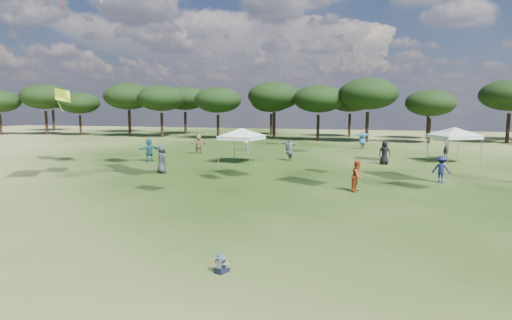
{
  "coord_description": "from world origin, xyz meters",
  "views": [
    {
      "loc": [
        3.73,
        -8.14,
        4.34
      ],
      "look_at": [
        -0.08,
        6.0,
        2.47
      ],
      "focal_mm": 30.0,
      "sensor_mm": 36.0,
      "label": 1
    }
  ],
  "objects": [
    {
      "name": "toddler",
      "position": [
        0.07,
        1.92,
        0.23
      ],
      "size": [
        0.39,
        0.42,
        0.52
      ],
      "rotation": [
        0.0,
        0.0,
        -0.38
      ],
      "color": "black",
      "rests_on": "ground"
    },
    {
      "name": "tent_right",
      "position": [
        9.9,
        27.35,
        2.56
      ],
      "size": [
        5.3,
        5.3,
        2.98
      ],
      "rotation": [
        0.0,
        0.0,
        0.43
      ],
      "color": "gray",
      "rests_on": "ground"
    },
    {
      "name": "ground",
      "position": [
        0.0,
        0.0,
        0.0
      ],
      "size": [
        140.0,
        140.0,
        0.0
      ],
      "primitive_type": "plane",
      "color": "#2B4615",
      "rests_on": "ground"
    },
    {
      "name": "tree_line",
      "position": [
        2.39,
        47.41,
        5.42
      ],
      "size": [
        108.78,
        17.63,
        7.77
      ],
      "color": "black",
      "rests_on": "ground"
    },
    {
      "name": "festival_crowd",
      "position": [
        -0.85,
        25.66,
        0.88
      ],
      "size": [
        29.78,
        23.05,
        1.91
      ],
      "color": "#A63E1B",
      "rests_on": "ground"
    },
    {
      "name": "tent_left",
      "position": [
        -5.75,
        22.85,
        2.5
      ],
      "size": [
        5.6,
        5.6,
        2.93
      ],
      "rotation": [
        0.0,
        0.0,
        -0.17
      ],
      "color": "gray",
      "rests_on": "ground"
    }
  ]
}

